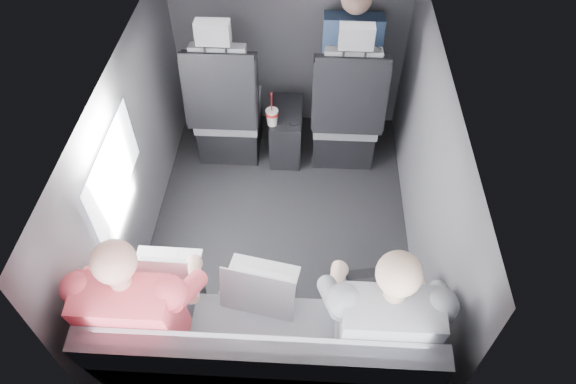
# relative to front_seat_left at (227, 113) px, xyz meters

# --- Properties ---
(floor) EXTENTS (2.60, 2.60, 0.00)m
(floor) POSITION_rel_front_seat_left_xyz_m (0.45, -0.84, -0.40)
(floor) COLOR black
(floor) RESTS_ON ground
(ceiling) EXTENTS (2.60, 2.60, 0.00)m
(ceiling) POSITION_rel_front_seat_left_xyz_m (0.45, -0.84, 0.95)
(ceiling) COLOR #B2B2AD
(ceiling) RESTS_ON panel_back
(panel_left) EXTENTS (0.02, 2.60, 1.35)m
(panel_left) POSITION_rel_front_seat_left_xyz_m (-0.45, -0.84, 0.27)
(panel_left) COLOR #56565B
(panel_left) RESTS_ON floor
(panel_right) EXTENTS (0.02, 2.60, 1.35)m
(panel_right) POSITION_rel_front_seat_left_xyz_m (1.35, -0.84, 0.27)
(panel_right) COLOR #56565B
(panel_right) RESTS_ON floor
(panel_front) EXTENTS (1.80, 0.02, 1.35)m
(panel_front) POSITION_rel_front_seat_left_xyz_m (0.45, 0.46, 0.27)
(panel_front) COLOR #56565B
(panel_front) RESTS_ON floor
(panel_back) EXTENTS (1.80, 0.02, 1.35)m
(panel_back) POSITION_rel_front_seat_left_xyz_m (0.45, -2.14, 0.27)
(panel_back) COLOR #56565B
(panel_back) RESTS_ON floor
(side_window) EXTENTS (0.02, 0.75, 0.42)m
(side_window) POSITION_rel_front_seat_left_xyz_m (-0.43, -1.14, 0.50)
(side_window) COLOR white
(side_window) RESTS_ON panel_left
(seatbelt) EXTENTS (0.35, 0.11, 0.59)m
(seatbelt) POSITION_rel_front_seat_left_xyz_m (0.90, -0.17, 0.40)
(seatbelt) COLOR black
(seatbelt) RESTS_ON front_seat_right
(front_seat_left) EXTENTS (0.52, 0.58, 1.26)m
(front_seat_left) POSITION_rel_front_seat_left_xyz_m (0.00, 0.00, 0.00)
(front_seat_left) COLOR black
(front_seat_left) RESTS_ON floor
(front_seat_right) EXTENTS (0.52, 0.58, 1.26)m
(front_seat_right) POSITION_rel_front_seat_left_xyz_m (0.90, 0.00, 0.00)
(front_seat_right) COLOR black
(front_seat_right) RESTS_ON floor
(center_console) EXTENTS (0.24, 0.48, 0.41)m
(center_console) POSITION_rel_front_seat_left_xyz_m (0.45, 0.04, -0.20)
(center_console) COLOR black
(center_console) RESTS_ON floor
(rear_bench) EXTENTS (1.60, 0.57, 0.92)m
(rear_bench) POSITION_rel_front_seat_left_xyz_m (0.45, -1.90, -0.09)
(rear_bench) COLOR slate
(rear_bench) RESTS_ON floor
(soda_cup) EXTENTS (0.09, 0.09, 0.29)m
(soda_cup) POSITION_rel_front_seat_left_xyz_m (0.35, -0.11, 0.07)
(soda_cup) COLOR white
(soda_cup) RESTS_ON center_console
(laptop_white) EXTENTS (0.36, 0.34, 0.27)m
(laptop_white) POSITION_rel_front_seat_left_xyz_m (-0.11, -1.60, 0.24)
(laptop_white) COLOR white
(laptop_white) RESTS_ON passenger_rear_left
(laptop_silver) EXTENTS (0.42, 0.40, 0.27)m
(laptop_silver) POSITION_rel_front_seat_left_xyz_m (0.40, -1.66, 0.24)
(laptop_silver) COLOR #ABABB0
(laptop_silver) RESTS_ON rear_bench
(laptop_black) EXTENTS (0.33, 0.32, 0.22)m
(laptop_black) POSITION_rel_front_seat_left_xyz_m (1.02, -1.64, 0.23)
(laptop_black) COLOR black
(laptop_black) RESTS_ON passenger_rear_right
(passenger_rear_left) EXTENTS (0.53, 0.65, 1.27)m
(passenger_rear_left) POSITION_rel_front_seat_left_xyz_m (-0.14, -1.81, 0.25)
(passenger_rear_left) COLOR #343439
(passenger_rear_left) RESTS_ON rear_bench
(passenger_rear_right) EXTENTS (0.54, 0.65, 1.28)m
(passenger_rear_right) POSITION_rel_front_seat_left_xyz_m (1.01, -1.81, 0.25)
(passenger_rear_right) COLOR navy
(passenger_rear_right) RESTS_ON rear_bench
(passenger_front_right) EXTENTS (0.43, 0.43, 0.89)m
(passenger_front_right) POSITION_rel_front_seat_left_xyz_m (0.91, 0.26, 0.36)
(passenger_front_right) COLOR navy
(passenger_front_right) RESTS_ON front_seat_right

